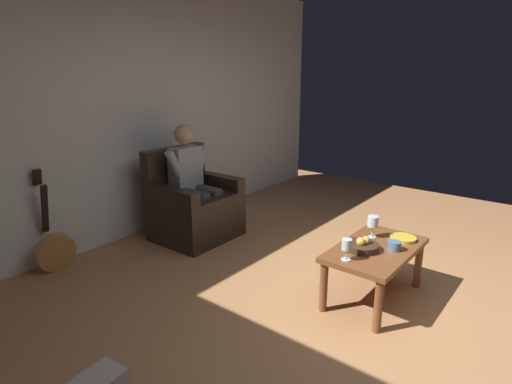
{
  "coord_description": "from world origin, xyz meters",
  "views": [
    {
      "loc": [
        2.76,
        0.76,
        1.74
      ],
      "look_at": [
        0.01,
        -1.41,
        0.72
      ],
      "focal_mm": 29.15,
      "sensor_mm": 36.0,
      "label": 1
    }
  ],
  "objects_px": {
    "armchair": "(193,207)",
    "fruit_bowl": "(362,245)",
    "wine_glass_near": "(373,223)",
    "person_seated": "(193,179)",
    "guitar": "(54,248)",
    "candle_jar": "(394,246)",
    "coffee_table": "(375,256)",
    "wine_glass_far": "(347,246)",
    "decorative_dish": "(403,238)"
  },
  "relations": [
    {
      "from": "armchair",
      "to": "fruit_bowl",
      "type": "distance_m",
      "value": 2.0
    },
    {
      "from": "armchair",
      "to": "fruit_bowl",
      "type": "xyz_separation_m",
      "value": [
        0.13,
        1.99,
        0.14
      ]
    },
    {
      "from": "wine_glass_near",
      "to": "person_seated",
      "type": "bearing_deg",
      "value": -85.55
    },
    {
      "from": "guitar",
      "to": "candle_jar",
      "type": "distance_m",
      "value": 2.92
    },
    {
      "from": "coffee_table",
      "to": "fruit_bowl",
      "type": "distance_m",
      "value": 0.17
    },
    {
      "from": "wine_glass_far",
      "to": "decorative_dish",
      "type": "relative_size",
      "value": 0.79
    },
    {
      "from": "guitar",
      "to": "wine_glass_near",
      "type": "relative_size",
      "value": 5.12
    },
    {
      "from": "armchair",
      "to": "coffee_table",
      "type": "height_order",
      "value": "armchair"
    },
    {
      "from": "wine_glass_near",
      "to": "decorative_dish",
      "type": "xyz_separation_m",
      "value": [
        -0.11,
        0.22,
        -0.12
      ]
    },
    {
      "from": "coffee_table",
      "to": "guitar",
      "type": "bearing_deg",
      "value": -61.83
    },
    {
      "from": "coffee_table",
      "to": "decorative_dish",
      "type": "relative_size",
      "value": 4.49
    },
    {
      "from": "person_seated",
      "to": "guitar",
      "type": "distance_m",
      "value": 1.47
    },
    {
      "from": "decorative_dish",
      "to": "armchair",
      "type": "bearing_deg",
      "value": -83.19
    },
    {
      "from": "armchair",
      "to": "decorative_dish",
      "type": "xyz_separation_m",
      "value": [
        -0.26,
        2.17,
        0.12
      ]
    },
    {
      "from": "coffee_table",
      "to": "wine_glass_far",
      "type": "relative_size",
      "value": 5.71
    },
    {
      "from": "armchair",
      "to": "coffee_table",
      "type": "xyz_separation_m",
      "value": [
        0.02,
        2.06,
        0.04
      ]
    },
    {
      "from": "guitar",
      "to": "decorative_dish",
      "type": "relative_size",
      "value": 4.55
    },
    {
      "from": "coffee_table",
      "to": "candle_jar",
      "type": "relative_size",
      "value": 9.25
    },
    {
      "from": "coffee_table",
      "to": "armchair",
      "type": "bearing_deg",
      "value": -90.52
    },
    {
      "from": "decorative_dish",
      "to": "person_seated",
      "type": "bearing_deg",
      "value": -83.13
    },
    {
      "from": "decorative_dish",
      "to": "candle_jar",
      "type": "relative_size",
      "value": 2.06
    },
    {
      "from": "wine_glass_far",
      "to": "coffee_table",
      "type": "bearing_deg",
      "value": 167.23
    },
    {
      "from": "guitar",
      "to": "person_seated",
      "type": "bearing_deg",
      "value": 162.45
    },
    {
      "from": "wine_glass_near",
      "to": "wine_glass_far",
      "type": "bearing_deg",
      "value": 3.03
    },
    {
      "from": "guitar",
      "to": "wine_glass_near",
      "type": "xyz_separation_m",
      "value": [
        -1.48,
        2.35,
        0.35
      ]
    },
    {
      "from": "guitar",
      "to": "candle_jar",
      "type": "bearing_deg",
      "value": 117.51
    },
    {
      "from": "armchair",
      "to": "guitar",
      "type": "xyz_separation_m",
      "value": [
        1.33,
        -0.4,
        -0.12
      ]
    },
    {
      "from": "coffee_table",
      "to": "wine_glass_far",
      "type": "xyz_separation_m",
      "value": [
        0.35,
        -0.08,
        0.18
      ]
    },
    {
      "from": "guitar",
      "to": "fruit_bowl",
      "type": "relative_size",
      "value": 3.61
    },
    {
      "from": "coffee_table",
      "to": "wine_glass_near",
      "type": "xyz_separation_m",
      "value": [
        -0.17,
        -0.11,
        0.2
      ]
    },
    {
      "from": "coffee_table",
      "to": "guitar",
      "type": "distance_m",
      "value": 2.79
    },
    {
      "from": "coffee_table",
      "to": "wine_glass_far",
      "type": "distance_m",
      "value": 0.4
    },
    {
      "from": "wine_glass_far",
      "to": "fruit_bowl",
      "type": "height_order",
      "value": "wine_glass_far"
    },
    {
      "from": "person_seated",
      "to": "candle_jar",
      "type": "bearing_deg",
      "value": 89.35
    },
    {
      "from": "person_seated",
      "to": "fruit_bowl",
      "type": "xyz_separation_m",
      "value": [
        0.13,
        1.96,
        -0.18
      ]
    },
    {
      "from": "coffee_table",
      "to": "decorative_dish",
      "type": "height_order",
      "value": "decorative_dish"
    },
    {
      "from": "wine_glass_near",
      "to": "armchair",
      "type": "bearing_deg",
      "value": -85.59
    },
    {
      "from": "decorative_dish",
      "to": "candle_jar",
      "type": "bearing_deg",
      "value": 4.13
    },
    {
      "from": "fruit_bowl",
      "to": "coffee_table",
      "type": "bearing_deg",
      "value": 148.36
    },
    {
      "from": "armchair",
      "to": "fruit_bowl",
      "type": "bearing_deg",
      "value": 85.31
    },
    {
      "from": "armchair",
      "to": "decorative_dish",
      "type": "bearing_deg",
      "value": 95.84
    },
    {
      "from": "wine_glass_far",
      "to": "candle_jar",
      "type": "bearing_deg",
      "value": 151.29
    },
    {
      "from": "armchair",
      "to": "wine_glass_far",
      "type": "bearing_deg",
      "value": 78.48
    },
    {
      "from": "person_seated",
      "to": "guitar",
      "type": "relative_size",
      "value": 1.31
    },
    {
      "from": "person_seated",
      "to": "wine_glass_far",
      "type": "xyz_separation_m",
      "value": [
        0.37,
        1.95,
        -0.11
      ]
    },
    {
      "from": "wine_glass_near",
      "to": "wine_glass_far",
      "type": "height_order",
      "value": "wine_glass_near"
    },
    {
      "from": "coffee_table",
      "to": "wine_glass_near",
      "type": "relative_size",
      "value": 5.06
    },
    {
      "from": "armchair",
      "to": "coffee_table",
      "type": "relative_size",
      "value": 1.05
    },
    {
      "from": "armchair",
      "to": "decorative_dish",
      "type": "height_order",
      "value": "armchair"
    },
    {
      "from": "armchair",
      "to": "wine_glass_near",
      "type": "relative_size",
      "value": 5.3
    }
  ]
}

